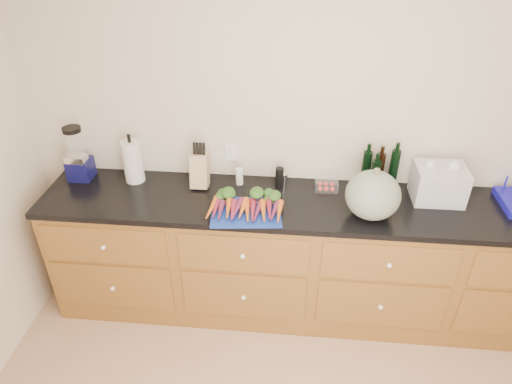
# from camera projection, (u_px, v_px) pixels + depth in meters

# --- Properties ---
(wall_back) EXTENTS (4.10, 0.05, 2.60)m
(wall_back) POSITION_uv_depth(u_px,v_px,m) (320.00, 130.00, 3.04)
(wall_back) COLOR beige
(wall_back) RESTS_ON ground
(cabinets) EXTENTS (3.60, 0.64, 0.90)m
(cabinets) POSITION_uv_depth(u_px,v_px,m) (312.00, 260.00, 3.22)
(cabinets) COLOR brown
(cabinets) RESTS_ON ground
(countertop) EXTENTS (3.64, 0.62, 0.04)m
(countertop) POSITION_uv_depth(u_px,v_px,m) (317.00, 205.00, 2.97)
(countertop) COLOR black
(countertop) RESTS_ON cabinets
(cutting_board) EXTENTS (0.47, 0.37, 0.01)m
(cutting_board) POSITION_uv_depth(u_px,v_px,m) (246.00, 212.00, 2.86)
(cutting_board) COLOR navy
(cutting_board) RESTS_ON countertop
(carrots) EXTENTS (0.48, 0.33, 0.06)m
(carrots) POSITION_uv_depth(u_px,v_px,m) (247.00, 205.00, 2.87)
(carrots) COLOR #D36118
(carrots) RESTS_ON cutting_board
(squash) EXTENTS (0.33, 0.33, 0.30)m
(squash) POSITION_uv_depth(u_px,v_px,m) (373.00, 195.00, 2.76)
(squash) COLOR slate
(squash) RESTS_ON countertop
(blender_appliance) EXTENTS (0.15, 0.15, 0.39)m
(blender_appliance) POSITION_uv_depth(u_px,v_px,m) (78.00, 156.00, 3.13)
(blender_appliance) COLOR #0E0E43
(blender_appliance) RESTS_ON countertop
(paper_towel) EXTENTS (0.13, 0.13, 0.30)m
(paper_towel) POSITION_uv_depth(u_px,v_px,m) (133.00, 162.00, 3.11)
(paper_towel) COLOR silver
(paper_towel) RESTS_ON countertop
(knife_block) EXTENTS (0.12, 0.12, 0.23)m
(knife_block) POSITION_uv_depth(u_px,v_px,m) (200.00, 170.00, 3.08)
(knife_block) COLOR tan
(knife_block) RESTS_ON countertop
(grinder_salt) EXTENTS (0.05, 0.05, 0.12)m
(grinder_salt) POSITION_uv_depth(u_px,v_px,m) (239.00, 177.00, 3.12)
(grinder_salt) COLOR silver
(grinder_salt) RESTS_ON countertop
(grinder_pepper) EXTENTS (0.06, 0.06, 0.14)m
(grinder_pepper) POSITION_uv_depth(u_px,v_px,m) (279.00, 177.00, 3.09)
(grinder_pepper) COLOR black
(grinder_pepper) RESTS_ON countertop
(canister_chrome) EXTENTS (0.04, 0.04, 0.10)m
(canister_chrome) POSITION_uv_depth(u_px,v_px,m) (284.00, 180.00, 3.10)
(canister_chrome) COLOR silver
(canister_chrome) RESTS_ON countertop
(tomato_box) EXTENTS (0.15, 0.12, 0.07)m
(tomato_box) POSITION_uv_depth(u_px,v_px,m) (326.00, 184.00, 3.08)
(tomato_box) COLOR white
(tomato_box) RESTS_ON countertop
(bottles) EXTENTS (0.24, 0.12, 0.29)m
(bottles) POSITION_uv_depth(u_px,v_px,m) (379.00, 172.00, 3.03)
(bottles) COLOR black
(bottles) RESTS_ON countertop
(grocery_bag) EXTENTS (0.32, 0.25, 0.23)m
(grocery_bag) POSITION_uv_depth(u_px,v_px,m) (439.00, 183.00, 2.94)
(grocery_bag) COLOR silver
(grocery_bag) RESTS_ON countertop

